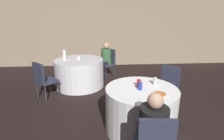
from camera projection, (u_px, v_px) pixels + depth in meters
name	position (u px, v px, depth m)	size (l,w,h in m)	color
ground_plane	(131.00, 131.00, 2.91)	(16.00, 16.00, 0.00)	black
wall_back	(113.00, 28.00, 6.51)	(16.00, 0.06, 2.80)	gray
table_near	(141.00, 109.00, 2.88)	(1.16, 1.16, 0.74)	white
table_far	(80.00, 73.00, 4.73)	(1.29, 1.29, 0.74)	silver
chair_near_northeast	(168.00, 84.00, 3.54)	(0.57, 0.57, 0.88)	#2D3347
chair_far_southwest	(43.00, 78.00, 3.89)	(0.57, 0.57, 0.88)	#2D3347
chair_far_northeast	(109.00, 61.00, 5.37)	(0.56, 0.56, 0.88)	#2D3347
person_green_jacket	(104.00, 61.00, 5.25)	(0.46, 0.44, 1.10)	black
person_black_shirt	(151.00, 132.00, 2.04)	(0.34, 0.50, 1.08)	#33384C
pizza_plate_near	(160.00, 94.00, 2.56)	(0.26, 0.26, 0.02)	white
soda_can_silver	(155.00, 81.00, 2.92)	(0.07, 0.07, 0.12)	silver
soda_can_red	(139.00, 83.00, 2.83)	(0.07, 0.07, 0.12)	red
soda_can_blue	(140.00, 86.00, 2.71)	(0.07, 0.07, 0.12)	#1E38A5
bottle_far	(64.00, 55.00, 4.53)	(0.09, 0.09, 0.27)	white
cup_far	(79.00, 58.00, 4.59)	(0.09, 0.09, 0.10)	silver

